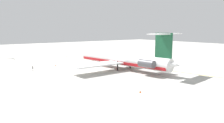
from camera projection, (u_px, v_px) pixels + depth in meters
ground at (133, 66)px, 81.35m from camera, size 297.20×297.20×0.00m
main_jetliner at (124, 59)px, 73.41m from camera, size 42.43×37.58×12.37m
ground_crew_near_nose at (116, 55)px, 103.78m from camera, size 0.31×0.38×1.81m
ground_crew_near_tail at (123, 55)px, 104.87m from camera, size 0.35×0.28×1.64m
ground_crew_portside at (33, 68)px, 70.54m from camera, size 0.43×0.28×1.74m
ground_crew_starboard at (113, 56)px, 101.81m from camera, size 0.36×0.30×1.74m
safety_cone_nose at (140, 91)px, 46.77m from camera, size 0.40×0.40×0.55m
safety_cone_wingtip at (56, 65)px, 80.24m from camera, size 0.40×0.40×0.55m
taxiway_centreline at (139, 66)px, 79.72m from camera, size 100.58×19.10×0.01m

